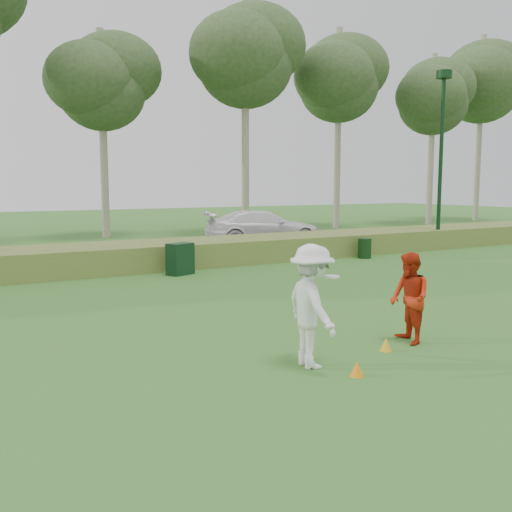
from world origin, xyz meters
TOP-DOWN VIEW (x-y plane):
  - ground at (0.00, 0.00)m, footprint 120.00×120.00m
  - reed_strip at (0.00, 12.00)m, footprint 80.00×3.00m
  - park_road at (0.00, 17.00)m, footprint 80.00×6.00m
  - lamp_post at (14.00, 11.00)m, footprint 0.70×0.70m
  - tree_4 at (2.00, 24.50)m, footprint 6.24×6.24m
  - tree_5 at (10.00, 22.50)m, footprint 7.28×7.28m
  - tree_6 at (18.00, 23.80)m, footprint 7.02×7.02m
  - tree_7 at (26.00, 22.80)m, footprint 6.50×6.50m
  - tree_8 at (33.00, 24.20)m, footprint 8.06×8.06m
  - player_white at (-1.45, -0.34)m, footprint 1.01×1.43m
  - player_red at (1.00, -0.12)m, footprint 0.88×1.01m
  - cone_orange at (-1.11, -1.11)m, footprint 0.22×0.22m
  - cone_yellow at (0.25, -0.30)m, footprint 0.22×0.22m
  - utility_cabinet at (0.43, 9.83)m, footprint 0.99×0.81m
  - trash_bin at (8.67, 10.02)m, footprint 0.67×0.67m
  - car_right at (7.59, 16.38)m, footprint 6.22×3.87m

SIDE VIEW (x-z plane):
  - ground at x=0.00m, z-range 0.00..0.00m
  - park_road at x=0.00m, z-range 0.00..0.06m
  - cone_yellow at x=0.25m, z-range 0.00..0.24m
  - cone_orange at x=-1.11m, z-range 0.00..0.25m
  - trash_bin at x=8.67m, z-range 0.00..0.82m
  - reed_strip at x=0.00m, z-range 0.00..0.90m
  - utility_cabinet at x=0.43m, z-range 0.00..1.07m
  - player_red at x=1.00m, z-range 0.00..1.75m
  - car_right at x=7.59m, z-range 0.06..1.74m
  - player_white at x=-1.45m, z-range 0.00..2.06m
  - lamp_post at x=14.00m, z-range 1.51..9.68m
  - tree_4 at x=2.00m, z-range 2.84..14.34m
  - tree_7 at x=26.00m, z-range 3.09..15.59m
  - tree_6 at x=18.00m, z-range 3.35..16.85m
  - tree_5 at x=10.00m, z-range 3.47..17.47m
  - tree_8 at x=33.00m, z-range 3.73..18.73m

